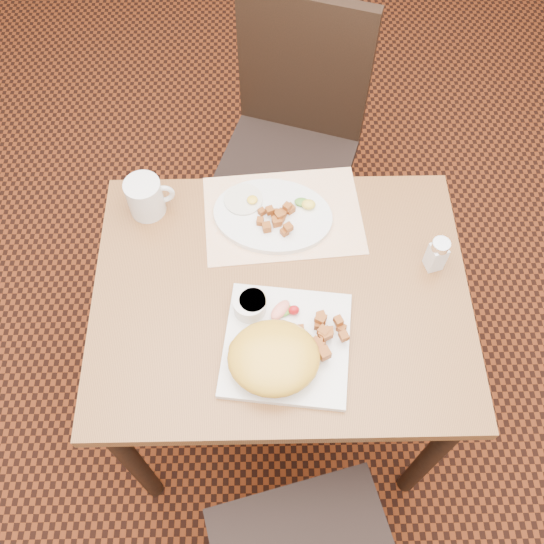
{
  "coord_description": "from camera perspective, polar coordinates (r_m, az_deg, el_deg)",
  "views": [
    {
      "loc": [
        -0.03,
        -0.69,
        2.02
      ],
      "look_at": [
        -0.02,
        0.02,
        0.82
      ],
      "focal_mm": 40.0,
      "sensor_mm": 36.0,
      "label": 1
    }
  ],
  "objects": [
    {
      "name": "plate_square",
      "position": [
        1.38,
        1.38,
        -6.83
      ],
      "size": [
        0.31,
        0.31,
        0.02
      ],
      "primitive_type": "cube",
      "rotation": [
        0.0,
        0.0,
        -0.13
      ],
      "color": "silver",
      "rests_on": "table"
    },
    {
      "name": "home_fries_ov",
      "position": [
        1.52,
        0.55,
        5.14
      ],
      "size": [
        0.1,
        0.1,
        0.03
      ],
      "color": "#A3531A",
      "rests_on": "plate_oval"
    },
    {
      "name": "salt_shaker",
      "position": [
        1.49,
        15.27,
        1.64
      ],
      "size": [
        0.05,
        0.05,
        0.1
      ],
      "color": "white",
      "rests_on": "table"
    },
    {
      "name": "hollandaise_mound",
      "position": [
        1.32,
        0.09,
        -8.09
      ],
      "size": [
        0.2,
        0.18,
        0.07
      ],
      "color": "gold",
      "rests_on": "plate_square"
    },
    {
      "name": "ground",
      "position": [
        2.14,
        0.6,
        -11.56
      ],
      "size": [
        8.0,
        8.0,
        0.0
      ],
      "primitive_type": "plane",
      "color": "black",
      "rests_on": "ground"
    },
    {
      "name": "plate_oval",
      "position": [
        1.55,
        0.07,
        5.33
      ],
      "size": [
        0.34,
        0.27,
        0.02
      ],
      "primitive_type": null,
      "rotation": [
        0.0,
        0.0,
        -0.17
      ],
      "color": "silver",
      "rests_on": "placemat"
    },
    {
      "name": "ramekin",
      "position": [
        1.39,
        -2.1,
        -3.07
      ],
      "size": [
        0.08,
        0.08,
        0.04
      ],
      "color": "silver",
      "rests_on": "plate_square"
    },
    {
      "name": "fried_egg",
      "position": [
        1.57,
        -2.6,
        6.84
      ],
      "size": [
        0.1,
        0.1,
        0.02
      ],
      "color": "white",
      "rests_on": "plate_oval"
    },
    {
      "name": "garnish_ov",
      "position": [
        1.56,
        3.22,
        6.46
      ],
      "size": [
        0.06,
        0.04,
        0.02
      ],
      "color": "#387223",
      "rests_on": "plate_oval"
    },
    {
      "name": "coffee_mug",
      "position": [
        1.57,
        -11.78,
        6.92
      ],
      "size": [
        0.12,
        0.09,
        0.1
      ],
      "color": "silver",
      "rests_on": "table"
    },
    {
      "name": "chair_far",
      "position": [
        2.03,
        1.9,
        12.83
      ],
      "size": [
        0.53,
        0.54,
        0.97
      ],
      "rotation": [
        0.0,
        0.0,
        2.82
      ],
      "color": "black",
      "rests_on": "ground"
    },
    {
      "name": "table",
      "position": [
        1.54,
        0.81,
        -3.87
      ],
      "size": [
        0.9,
        0.7,
        0.75
      ],
      "color": "brown",
      "rests_on": "ground"
    },
    {
      "name": "placemat",
      "position": [
        1.56,
        1.04,
        5.39
      ],
      "size": [
        0.42,
        0.31,
        0.0
      ],
      "primitive_type": "cube",
      "rotation": [
        0.0,
        0.0,
        0.08
      ],
      "color": "white",
      "rests_on": "table"
    },
    {
      "name": "garnish_sq",
      "position": [
        1.39,
        1.16,
        -3.61
      ],
      "size": [
        0.08,
        0.07,
        0.03
      ],
      "color": "#387223",
      "rests_on": "plate_square"
    },
    {
      "name": "home_fries_sq",
      "position": [
        1.36,
        4.77,
        -5.86
      ],
      "size": [
        0.12,
        0.12,
        0.04
      ],
      "color": "#A3531A",
      "rests_on": "plate_square"
    }
  ]
}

